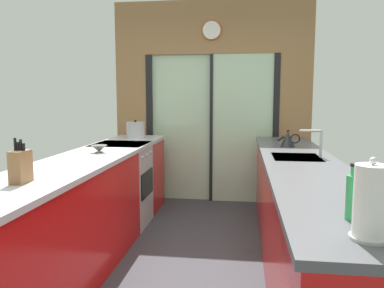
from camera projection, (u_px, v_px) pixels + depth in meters
ground_plane at (195, 252)px, 3.57m from camera, size 5.04×7.60×0.02m
back_wall_unit at (212, 90)px, 5.15m from camera, size 2.64×0.12×2.70m
left_counter_run at (79, 214)px, 3.17m from camera, size 0.62×3.80×0.92m
right_counter_run at (301, 217)px, 3.10m from camera, size 0.62×3.80×0.92m
sink_faucet at (317, 139)px, 3.25m from camera, size 0.19×0.02×0.24m
oven_range at (122, 185)px, 4.27m from camera, size 0.60×0.60×0.92m
mixing_bowl_far at (99, 149)px, 3.53m from camera, size 0.15×0.15×0.07m
knife_block at (21, 166)px, 2.29m from camera, size 0.08×0.14×0.27m
stock_pot at (136, 130)px, 4.72m from camera, size 0.23×0.23×0.23m
kettle at (288, 139)px, 3.94m from camera, size 0.24×0.16×0.18m
soap_bottle at (353, 196)px, 1.60m from camera, size 0.06×0.06×0.24m
paper_towel_roll at (371, 203)px, 1.37m from camera, size 0.14×0.14×0.30m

